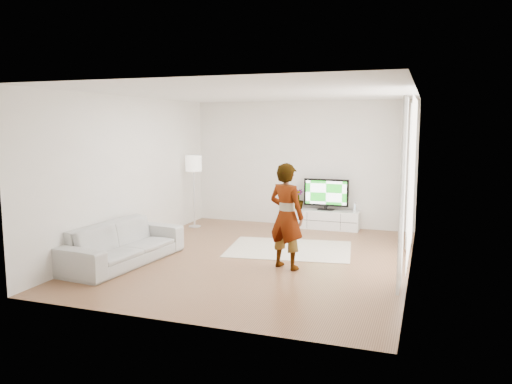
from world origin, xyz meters
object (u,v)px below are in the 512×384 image
(television, at_px, (326,193))
(sofa, at_px, (123,243))
(floor_lamp, at_px, (194,167))
(media_console, at_px, (325,219))
(rug, at_px, (289,249))
(player, at_px, (286,216))

(television, distance_m, sofa, 4.68)
(floor_lamp, bearing_deg, sofa, -86.35)
(media_console, distance_m, floor_lamp, 3.14)
(rug, distance_m, sofa, 2.98)
(media_console, relative_size, player, 0.87)
(television, relative_size, player, 0.59)
(floor_lamp, bearing_deg, television, 15.76)
(television, bearing_deg, sofa, -124.29)
(rug, bearing_deg, floor_lamp, 153.64)
(sofa, bearing_deg, media_console, -28.92)
(media_console, bearing_deg, rug, -97.41)
(rug, bearing_deg, sofa, -142.86)
(television, relative_size, rug, 0.44)
(sofa, height_order, floor_lamp, floor_lamp)
(floor_lamp, bearing_deg, rug, -26.36)
(player, relative_size, floor_lamp, 1.05)
(rug, bearing_deg, media_console, 82.59)
(sofa, xyz_separation_m, floor_lamp, (-0.19, 3.05, 1.02))
(media_console, relative_size, television, 1.49)
(sofa, bearing_deg, floor_lamp, 9.21)
(media_console, bearing_deg, player, -89.78)
(media_console, distance_m, television, 0.58)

